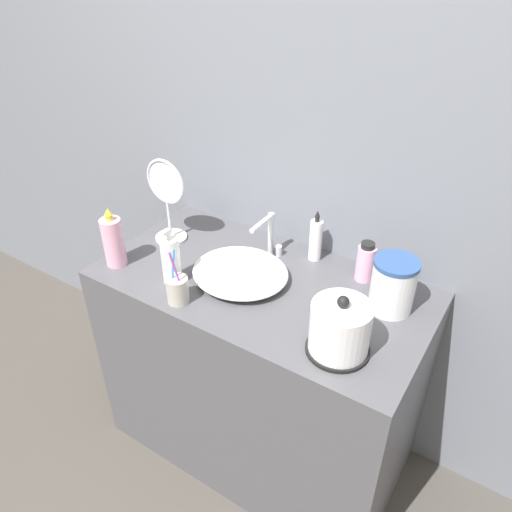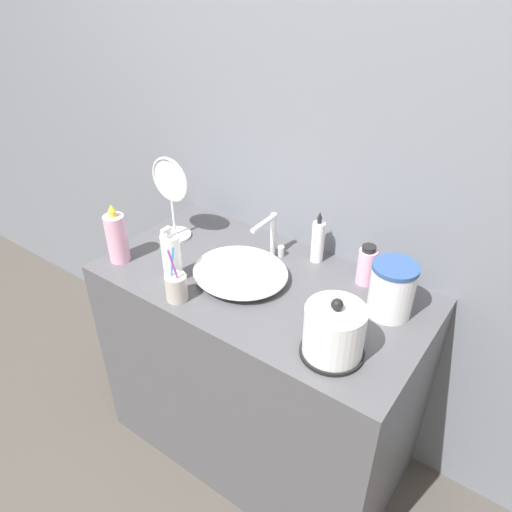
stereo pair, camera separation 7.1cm
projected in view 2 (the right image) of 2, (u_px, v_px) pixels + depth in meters
The scene contains 13 objects.
ground_plane at pixel (216, 492), 1.97m from camera, with size 12.00×12.00×0.00m, color #47423D.
wall_back at pixel (317, 129), 1.67m from camera, with size 6.00×0.04×2.60m.
vanity_counter at pixel (260, 370), 1.94m from camera, with size 1.15×0.60×0.85m.
sink_basin at pixel (240, 272), 1.70m from camera, with size 0.34×0.31×0.06m.
faucet at pixel (272, 234), 1.79m from camera, with size 0.06×0.14×0.17m.
electric_kettle at pixel (334, 333), 1.38m from camera, with size 0.18×0.18×0.20m.
toothbrush_cup at pixel (176, 287), 1.60m from camera, with size 0.07×0.07×0.20m.
lotion_bottle at pixel (172, 258), 1.67m from camera, with size 0.06×0.06×0.21m.
shampoo_bottle at pixel (117, 237), 1.77m from camera, with size 0.07×0.07×0.22m.
mouthwash_bottle at pixel (318, 241), 1.77m from camera, with size 0.05×0.05×0.20m.
hand_cream_bottle at pixel (367, 265), 1.67m from camera, with size 0.06×0.06×0.14m.
vanity_mirror at pixel (171, 195), 1.85m from camera, with size 0.17×0.12×0.33m.
water_pitcher at pixel (392, 289), 1.52m from camera, with size 0.14×0.14×0.18m.
Camera 2 is at (0.78, -0.82, 1.87)m, focal length 35.00 mm.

